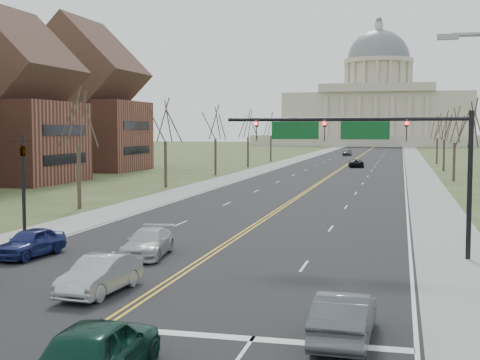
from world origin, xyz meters
The scene contains 30 objects.
ground centered at (0.00, 0.00, 0.00)m, with size 600.00×600.00×0.00m, color #424824.
road centered at (0.00, 110.00, 0.01)m, with size 20.00×380.00×0.01m, color black.
cross_road centered at (0.00, 6.00, 0.01)m, with size 120.00×14.00×0.01m, color black.
sidewalk_left centered at (-12.00, 110.00, 0.01)m, with size 4.00×380.00×0.03m, color gray.
sidewalk_right centered at (12.00, 110.00, 0.01)m, with size 4.00×380.00×0.03m, color gray.
center_line centered at (0.00, 110.00, 0.01)m, with size 0.42×380.00×0.01m, color gold.
edge_line_left centered at (-9.80, 110.00, 0.01)m, with size 0.15×380.00×0.01m, color silver.
edge_line_right centered at (9.80, 110.00, 0.01)m, with size 0.15×380.00×0.01m, color silver.
stop_bar centered at (5.00, -1.00, 0.01)m, with size 9.50×0.50×0.01m, color silver.
capitol centered at (0.00, 249.91, 14.20)m, with size 90.00×60.00×50.00m.
signal_mast centered at (7.45, 13.50, 5.76)m, with size 12.12×0.44×7.20m.
signal_left centered at (-11.50, 13.50, 3.71)m, with size 0.32×0.36×6.00m.
tree_l_0 centered at (-15.50, 28.00, 6.94)m, with size 3.96×3.96×9.00m.
tree_r_1 centered at (15.50, 44.00, 6.55)m, with size 3.74×3.74×8.50m.
tree_l_1 centered at (-15.50, 48.00, 6.94)m, with size 3.96×3.96×9.00m.
tree_r_2 centered at (15.50, 64.00, 6.55)m, with size 3.74×3.74×8.50m.
tree_l_2 centered at (-15.50, 68.00, 6.94)m, with size 3.96×3.96×9.00m.
tree_r_3 centered at (15.50, 84.00, 6.55)m, with size 3.74×3.74×8.50m.
tree_l_3 centered at (-15.50, 88.00, 6.94)m, with size 3.96×3.96×9.00m.
tree_r_4 centered at (15.50, 104.00, 6.55)m, with size 3.74×3.74×8.50m.
tree_l_4 centered at (-15.50, 108.00, 6.94)m, with size 3.96×3.96×9.00m.
bldg_left_mid centered at (-36.00, 50.00, 8.54)m, with size 15.10×14.28×20.75m.
bldg_left_far centered at (-38.00, 74.00, 9.54)m, with size 17.10×14.28×23.25m.
car_nb_inner_lead centered at (2.00, -5.20, 0.84)m, with size 1.96×4.86×1.66m, color #0A3024.
car_nb_outer_lead centered at (7.70, -0.56, 0.76)m, with size 1.58×4.53×1.49m, color #4F5257.
car_sb_inner_lead centered at (-1.89, 3.09, 0.74)m, with size 1.54×4.40×1.45m, color #A4A8AC.
car_sb_inner_second centered at (-2.87, 10.55, 0.69)m, with size 1.90×4.68×1.36m, color #B3B3B3.
car_sb_outer_second centered at (-8.46, 9.06, 0.73)m, with size 1.69×4.19×1.43m, color navy.
car_far_nb centered at (2.04, 91.22, 0.71)m, with size 2.30×4.99×1.39m, color black.
car_far_sb centered at (-3.07, 138.41, 0.83)m, with size 1.92×4.78×1.63m, color #4E4F55.
Camera 1 is at (9.25, -20.20, 6.32)m, focal length 50.00 mm.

